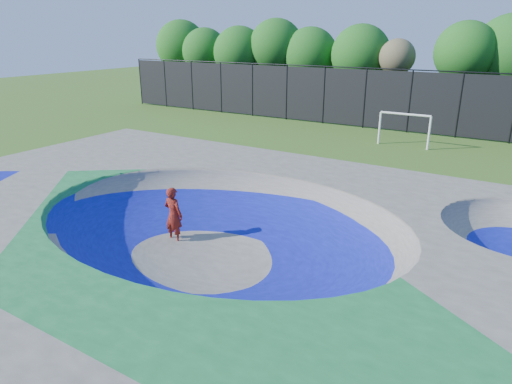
% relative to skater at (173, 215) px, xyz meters
% --- Properties ---
extents(ground, '(120.00, 120.00, 0.00)m').
position_rel_skater_xyz_m(ground, '(1.92, -0.30, -0.90)').
color(ground, '#325818').
rests_on(ground, ground).
extents(skate_deck, '(22.00, 14.00, 1.50)m').
position_rel_skater_xyz_m(skate_deck, '(1.92, -0.30, -0.15)').
color(skate_deck, gray).
rests_on(skate_deck, ground).
extents(skater, '(0.66, 0.44, 1.80)m').
position_rel_skater_xyz_m(skater, '(0.00, 0.00, 0.00)').
color(skater, red).
rests_on(skater, ground).
extents(skateboard, '(0.79, 0.28, 0.05)m').
position_rel_skater_xyz_m(skateboard, '(0.00, 0.00, -0.88)').
color(skateboard, black).
rests_on(skateboard, ground).
extents(soccer_goal, '(2.93, 0.12, 1.93)m').
position_rel_skater_xyz_m(soccer_goal, '(2.72, 16.58, 0.44)').
color(soccer_goal, white).
rests_on(soccer_goal, ground).
extents(fence, '(48.09, 0.09, 4.04)m').
position_rel_skater_xyz_m(fence, '(1.92, 20.70, 1.20)').
color(fence, black).
rests_on(fence, ground).
extents(treeline, '(53.75, 7.75, 8.70)m').
position_rel_skater_xyz_m(treeline, '(5.71, 25.83, 4.11)').
color(treeline, '#4D3226').
rests_on(treeline, ground).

